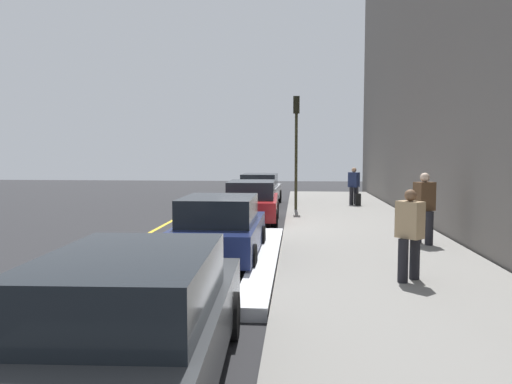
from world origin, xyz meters
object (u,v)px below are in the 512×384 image
object	(u,v)px
traffic_light_pole	(296,134)
pedestrian_tan_coat	(410,232)
parked_car_charcoal	(135,322)
rolling_suitcase	(358,200)
pedestrian_navy_coat	(354,185)
parked_car_navy	(220,229)
parked_car_red	(252,202)
parked_car_silver	(260,189)
pedestrian_brown_coat	(424,206)

from	to	relation	value
traffic_light_pole	pedestrian_tan_coat	bearing A→B (deg)	-169.71
parked_car_charcoal	rolling_suitcase	size ratio (longest dim) A/B	5.43
rolling_suitcase	parked_car_charcoal	bearing A→B (deg)	166.01
pedestrian_navy_coat	traffic_light_pole	bearing A→B (deg)	130.09
parked_car_navy	rolling_suitcase	xyz separation A→B (m)	(11.31, -4.52, -0.34)
parked_car_navy	parked_car_charcoal	bearing A→B (deg)	-179.03
parked_car_red	pedestrian_tan_coat	distance (m)	9.26
pedestrian_tan_coat	traffic_light_pole	bearing A→B (deg)	10.29
parked_car_charcoal	traffic_light_pole	world-z (taller)	traffic_light_pole
traffic_light_pole	rolling_suitcase	bearing A→B (deg)	-57.00
traffic_light_pole	rolling_suitcase	world-z (taller)	traffic_light_pole
pedestrian_navy_coat	traffic_light_pole	xyz separation A→B (m)	(-2.22, 2.64, 2.24)
parked_car_navy	traffic_light_pole	xyz separation A→B (m)	(9.50, -1.73, 2.54)
pedestrian_tan_coat	rolling_suitcase	distance (m)	13.41
parked_car_silver	traffic_light_pole	size ratio (longest dim) A/B	0.93
parked_car_charcoal	pedestrian_brown_coat	world-z (taller)	pedestrian_brown_coat
parked_car_charcoal	parked_car_navy	world-z (taller)	same
pedestrian_navy_coat	traffic_light_pole	distance (m)	4.11
pedestrian_tan_coat	pedestrian_brown_coat	xyz separation A→B (m)	(3.87, -1.22, 0.08)
parked_car_silver	pedestrian_navy_coat	size ratio (longest dim) A/B	2.57
parked_car_charcoal	parked_car_navy	distance (m)	6.39
parked_car_silver	parked_car_navy	bearing A→B (deg)	-179.97
parked_car_charcoal	rolling_suitcase	distance (m)	18.25
traffic_light_pole	rolling_suitcase	xyz separation A→B (m)	(1.81, -2.79, -2.87)
parked_car_silver	pedestrian_brown_coat	distance (m)	11.97
parked_car_navy	pedestrian_navy_coat	distance (m)	12.51
parked_car_charcoal	traffic_light_pole	distance (m)	16.17
parked_car_red	pedestrian_navy_coat	distance (m)	6.75
parked_car_silver	rolling_suitcase	world-z (taller)	parked_car_silver
parked_car_navy	traffic_light_pole	bearing A→B (deg)	-10.31
parked_car_silver	pedestrian_tan_coat	world-z (taller)	pedestrian_tan_coat
parked_car_silver	pedestrian_brown_coat	bearing A→B (deg)	-155.03
traffic_light_pole	parked_car_charcoal	bearing A→B (deg)	174.18
parked_car_charcoal	pedestrian_brown_coat	bearing A→B (deg)	-31.04
pedestrian_navy_coat	pedestrian_brown_coat	bearing A→B (deg)	-176.07
parked_car_navy	parked_car_silver	world-z (taller)	same
traffic_light_pole	parked_car_silver	bearing A→B (deg)	28.77
parked_car_navy	parked_car_red	size ratio (longest dim) A/B	0.95
pedestrian_navy_coat	traffic_light_pole	size ratio (longest dim) A/B	0.36
parked_car_charcoal	pedestrian_brown_coat	size ratio (longest dim) A/B	2.62
parked_car_navy	pedestrian_navy_coat	size ratio (longest dim) A/B	2.49
parked_car_charcoal	parked_car_silver	xyz separation A→B (m)	(19.05, 0.11, -0.00)
pedestrian_brown_coat	parked_car_red	bearing A→B (deg)	46.54
pedestrian_brown_coat	rolling_suitcase	world-z (taller)	pedestrian_brown_coat
parked_car_red	pedestrian_navy_coat	xyz separation A→B (m)	(5.28, -4.20, 0.30)
parked_car_red	parked_car_silver	bearing A→B (deg)	1.53
parked_car_navy	parked_car_silver	distance (m)	12.66
parked_car_red	rolling_suitcase	xyz separation A→B (m)	(4.87, -4.36, -0.34)
parked_car_red	traffic_light_pole	xyz separation A→B (m)	(3.06, -1.57, 2.54)
parked_car_silver	traffic_light_pole	distance (m)	4.41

